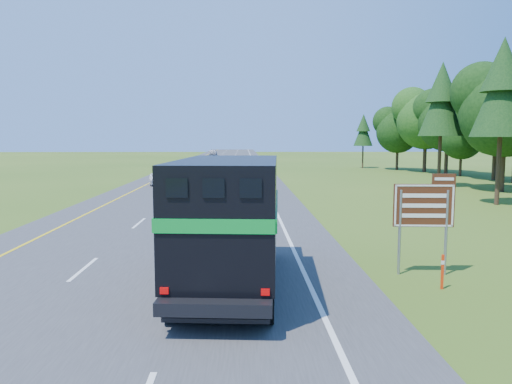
# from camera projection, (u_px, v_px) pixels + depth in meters

# --- Properties ---
(road) EXTENTS (15.00, 260.00, 0.04)m
(road) POSITION_uv_depth(u_px,v_px,m) (211.00, 177.00, 55.50)
(road) COLOR #38383A
(road) RESTS_ON ground
(lane_markings) EXTENTS (11.15, 260.00, 0.01)m
(lane_markings) POSITION_uv_depth(u_px,v_px,m) (211.00, 177.00, 55.49)
(lane_markings) COLOR yellow
(lane_markings) RESTS_ON road
(horse_truck) EXTENTS (3.24, 8.71, 3.78)m
(horse_truck) POSITION_uv_depth(u_px,v_px,m) (231.00, 218.00, 14.59)
(horse_truck) COLOR black
(horse_truck) RESTS_ON road
(white_suv) EXTENTS (3.12, 6.29, 1.71)m
(white_suv) POSITION_uv_depth(u_px,v_px,m) (168.00, 175.00, 46.97)
(white_suv) COLOR white
(white_suv) RESTS_ON road
(far_car) EXTENTS (1.89, 4.67, 1.59)m
(far_car) POSITION_uv_depth(u_px,v_px,m) (213.00, 152.00, 122.08)
(far_car) COLOR #BAB9C1
(far_car) RESTS_ON road
(exit_sign) EXTENTS (1.94, 0.20, 3.28)m
(exit_sign) POSITION_uv_depth(u_px,v_px,m) (425.00, 209.00, 15.94)
(exit_sign) COLOR gray
(exit_sign) RESTS_ON ground
(delineator) EXTENTS (0.08, 0.05, 1.03)m
(delineator) POSITION_uv_depth(u_px,v_px,m) (442.00, 271.00, 14.55)
(delineator) COLOR #F6310C
(delineator) RESTS_ON ground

